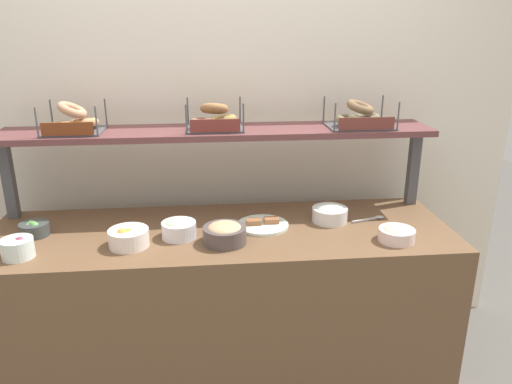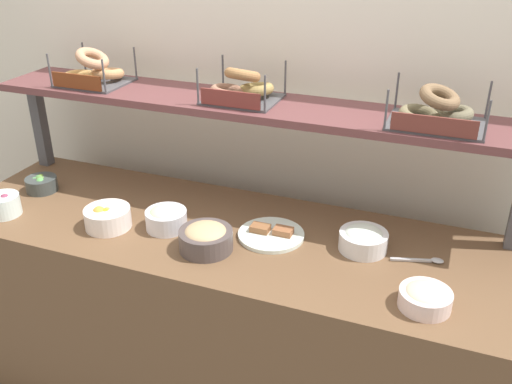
# 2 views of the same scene
# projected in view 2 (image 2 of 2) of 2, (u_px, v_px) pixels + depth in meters

# --- Properties ---
(back_wall) EXTENTS (3.38, 0.06, 2.40)m
(back_wall) POSITION_uv_depth(u_px,v_px,m) (270.00, 100.00, 2.45)
(back_wall) COLOR white
(back_wall) RESTS_ON ground_plane
(deli_counter) EXTENTS (2.18, 0.70, 0.85)m
(deli_counter) POSITION_uv_depth(u_px,v_px,m) (223.00, 318.00, 2.34)
(deli_counter) COLOR brown
(deli_counter) RESTS_ON ground_plane
(shelf_riser_left) EXTENTS (0.05, 0.05, 0.40)m
(shelf_riser_left) POSITION_uv_depth(u_px,v_px,m) (40.00, 124.00, 2.62)
(shelf_riser_left) COLOR #4C4C51
(shelf_riser_left) RESTS_ON deli_counter
(upper_shelf) EXTENTS (2.14, 0.32, 0.03)m
(upper_shelf) POSITION_uv_depth(u_px,v_px,m) (246.00, 105.00, 2.19)
(upper_shelf) COLOR brown
(upper_shelf) RESTS_ON shelf_riser_left
(bowl_cream_cheese) EXTENTS (0.17, 0.17, 0.09)m
(bowl_cream_cheese) POSITION_uv_depth(u_px,v_px,m) (363.00, 239.00, 2.01)
(bowl_cream_cheese) COLOR white
(bowl_cream_cheese) RESTS_ON deli_counter
(bowl_scallion_spread) EXTENTS (0.16, 0.16, 0.09)m
(bowl_scallion_spread) POSITION_uv_depth(u_px,v_px,m) (166.00, 218.00, 2.14)
(bowl_scallion_spread) COLOR white
(bowl_scallion_spread) RESTS_ON deli_counter
(bowl_hummus) EXTENTS (0.19, 0.19, 0.10)m
(bowl_hummus) POSITION_uv_depth(u_px,v_px,m) (206.00, 238.00, 2.01)
(bowl_hummus) COLOR #524847
(bowl_hummus) RESTS_ON deli_counter
(bowl_beet_salad) EXTENTS (0.13, 0.13, 0.09)m
(bowl_beet_salad) POSITION_uv_depth(u_px,v_px,m) (3.00, 205.00, 2.24)
(bowl_beet_salad) COLOR white
(bowl_beet_salad) RESTS_ON deli_counter
(bowl_potato_salad) EXTENTS (0.16, 0.16, 0.07)m
(bowl_potato_salad) POSITION_uv_depth(u_px,v_px,m) (425.00, 297.00, 1.72)
(bowl_potato_salad) COLOR silver
(bowl_potato_salad) RESTS_ON deli_counter
(bowl_fruit_salad) EXTENTS (0.18, 0.18, 0.09)m
(bowl_fruit_salad) POSITION_uv_depth(u_px,v_px,m) (107.00, 217.00, 2.15)
(bowl_fruit_salad) COLOR white
(bowl_fruit_salad) RESTS_ON deli_counter
(bowl_veggie_mix) EXTENTS (0.13, 0.13, 0.07)m
(bowl_veggie_mix) POSITION_uv_depth(u_px,v_px,m) (41.00, 184.00, 2.43)
(bowl_veggie_mix) COLOR #3D4443
(bowl_veggie_mix) RESTS_ON deli_counter
(serving_plate_white) EXTENTS (0.25, 0.25, 0.04)m
(serving_plate_white) POSITION_uv_depth(u_px,v_px,m) (271.00, 234.00, 2.10)
(serving_plate_white) COLOR white
(serving_plate_white) RESTS_ON deli_counter
(serving_spoon_near_plate) EXTENTS (0.18, 0.07, 0.01)m
(serving_spoon_near_plate) POSITION_uv_depth(u_px,v_px,m) (426.00, 260.00, 1.95)
(serving_spoon_near_plate) COLOR #B7B7BC
(serving_spoon_near_plate) RESTS_ON deli_counter
(bagel_basket_sesame) EXTENTS (0.28, 0.25, 0.15)m
(bagel_basket_sesame) POSITION_uv_depth(u_px,v_px,m) (93.00, 72.00, 2.37)
(bagel_basket_sesame) COLOR #4C4C51
(bagel_basket_sesame) RESTS_ON upper_shelf
(bagel_basket_everything) EXTENTS (0.29, 0.27, 0.14)m
(bagel_basket_everything) POSITION_uv_depth(u_px,v_px,m) (242.00, 88.00, 2.16)
(bagel_basket_everything) COLOR #4C4C51
(bagel_basket_everything) RESTS_ON upper_shelf
(bagel_basket_poppy) EXTENTS (0.32, 0.25, 0.14)m
(bagel_basket_poppy) POSITION_uv_depth(u_px,v_px,m) (437.00, 113.00, 1.91)
(bagel_basket_poppy) COLOR #4C4C51
(bagel_basket_poppy) RESTS_ON upper_shelf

